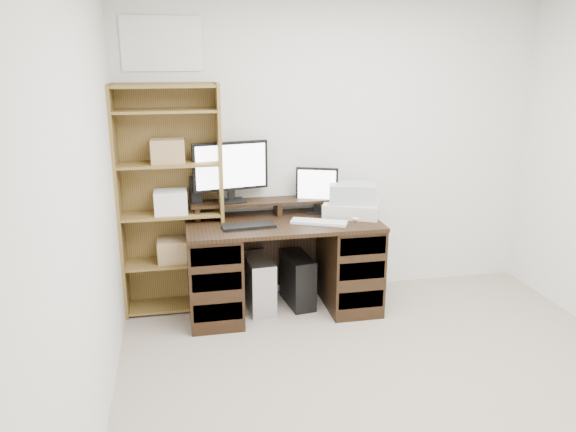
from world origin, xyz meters
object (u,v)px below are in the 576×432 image
object	(u,v)px
printer	(352,209)
bookshelf	(171,199)
monitor_wide	(231,168)
desk	(283,264)
tower_black	(298,280)
monitor_small	(317,188)
tower_silver	(259,283)

from	to	relation	value
printer	bookshelf	xyz separation A→B (m)	(-1.43, 0.17, 0.11)
monitor_wide	bookshelf	xyz separation A→B (m)	(-0.48, -0.01, -0.22)
desk	tower_black	xyz separation A→B (m)	(0.14, 0.08, -0.18)
desk	monitor_small	size ratio (longest dim) A/B	4.00
tower_black	bookshelf	distance (m)	1.22
bookshelf	tower_black	bearing A→B (deg)	-7.92
tower_silver	printer	bearing A→B (deg)	-3.87
monitor_wide	monitor_small	distance (m)	0.72
printer	desk	bearing A→B (deg)	-151.84
tower_silver	desk	bearing A→B (deg)	-17.95
desk	printer	xyz separation A→B (m)	(0.58, 0.05, 0.41)
monitor_wide	bookshelf	size ratio (longest dim) A/B	0.34
monitor_small	printer	distance (m)	0.33
monitor_wide	tower_silver	bearing A→B (deg)	-52.73
monitor_wide	tower_silver	xyz separation A→B (m)	(0.19, -0.17, -0.92)
printer	tower_black	distance (m)	0.74
desk	tower_silver	xyz separation A→B (m)	(-0.19, 0.05, -0.17)
tower_black	desk	bearing A→B (deg)	-158.95
desk	monitor_small	world-z (taller)	monitor_small
monitor_small	desk	bearing A→B (deg)	-130.30
printer	bookshelf	distance (m)	1.44
bookshelf	tower_silver	bearing A→B (deg)	-14.03
desk	bookshelf	bearing A→B (deg)	165.94
monitor_small	bookshelf	world-z (taller)	bookshelf
desk	tower_black	world-z (taller)	desk
tower_silver	tower_black	bearing A→B (deg)	1.06
desk	monitor_small	xyz separation A→B (m)	(0.32, 0.18, 0.56)
desk	monitor_wide	distance (m)	0.87
monitor_small	bookshelf	size ratio (longest dim) A/B	0.21
monitor_small	tower_black	bearing A→B (deg)	-129.47
desk	printer	size ratio (longest dim) A/B	3.45
tower_silver	bookshelf	distance (m)	0.98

